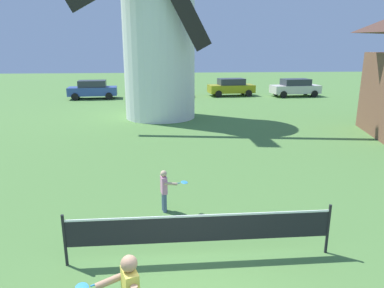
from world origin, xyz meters
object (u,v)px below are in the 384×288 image
at_px(windmill, 158,14).
at_px(parked_car_cream, 295,87).
at_px(player_far, 165,188).
at_px(tennis_net, 200,229).
at_px(parked_car_mustard, 231,87).
at_px(parked_car_blue, 93,89).
at_px(parked_car_red, 166,87).

distance_m(windmill, parked_car_cream, 16.00).
distance_m(player_far, parked_car_cream, 25.35).
height_order(tennis_net, parked_car_mustard, parked_car_mustard).
bearing_deg(windmill, tennis_net, -86.97).
xyz_separation_m(tennis_net, parked_car_cream, (11.26, 24.62, 0.12)).
height_order(windmill, parked_car_blue, windmill).
distance_m(parked_car_red, parked_car_cream, 11.65).
bearing_deg(parked_car_cream, player_far, -118.13).
bearing_deg(parked_car_cream, parked_car_mustard, 171.39).
relative_size(player_far, parked_car_red, 0.28).
height_order(windmill, parked_car_cream, windmill).
bearing_deg(parked_car_cream, parked_car_red, 174.79).
bearing_deg(player_far, parked_car_cream, 61.87).
distance_m(tennis_net, parked_car_blue, 25.48).
bearing_deg(parked_car_cream, windmill, -143.20).
relative_size(player_far, parked_car_blue, 0.27).
height_order(player_far, parked_car_cream, parked_car_cream).
relative_size(windmill, parked_car_red, 3.27).
bearing_deg(parked_car_red, parked_car_blue, -170.26).
bearing_deg(player_far, tennis_net, -73.13).
distance_m(parked_car_blue, parked_car_cream, 17.90).
height_order(windmill, parked_car_mustard, windmill).
bearing_deg(parked_car_blue, parked_car_mustard, 4.14).
bearing_deg(windmill, parked_car_mustard, 57.11).
height_order(tennis_net, player_far, player_far).
xyz_separation_m(tennis_net, player_far, (-0.69, 2.27, -0.04)).
xyz_separation_m(windmill, tennis_net, (0.83, -15.58, -5.43)).
distance_m(parked_car_blue, parked_car_red, 6.39).
height_order(parked_car_mustard, parked_car_cream, same).
height_order(player_far, parked_car_red, parked_car_red).
distance_m(windmill, player_far, 14.39).
bearing_deg(tennis_net, parked_car_mustard, 77.65).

